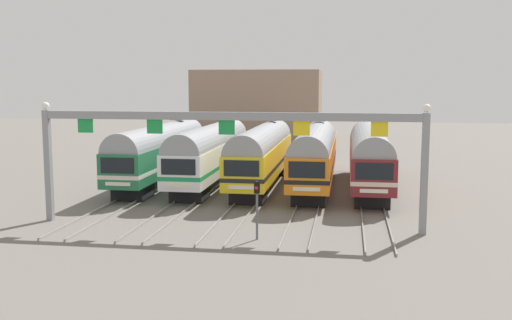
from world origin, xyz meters
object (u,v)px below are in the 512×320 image
Objects in this scene: commuter_train_white at (210,151)px; catenary_gantry at (227,134)px; commuter_train_orange at (315,153)px; commuter_train_maroon at (369,154)px; yard_signal_mast at (257,199)px; commuter_train_yellow at (262,152)px; commuter_train_green at (160,150)px.

commuter_train_white is 14.35m from catenary_gantry.
commuter_train_orange reaches higher than commuter_train_maroon.
commuter_train_white is at bearing 111.28° from yard_signal_mast.
commuter_train_yellow reaches higher than commuter_train_maroon.
commuter_train_green is 16.04m from catenary_gantry.
yard_signal_mast is at bearing -49.55° from catenary_gantry.
commuter_train_white is 8.27m from commuter_train_orange.
commuter_train_orange is at bearing 179.94° from commuter_train_maroon.
commuter_train_green is at bearing 180.00° from commuter_train_yellow.
commuter_train_green is 1.00× the size of commuter_train_maroon.
commuter_train_white reaches higher than yard_signal_mast.
commuter_train_green is 1.00× the size of commuter_train_yellow.
commuter_train_yellow is at bearing 0.00° from commuter_train_white.
catenary_gantry is (-8.27, -13.49, 2.56)m from commuter_train_maroon.
commuter_train_white is 17.10m from yard_signal_mast.
commuter_train_white and commuter_train_orange have the same top height.
commuter_train_yellow is 0.83× the size of catenary_gantry.
commuter_train_green is at bearing 180.00° from commuter_train_white.
commuter_train_yellow is 16.07m from yard_signal_mast.
commuter_train_white is 1.00× the size of commuter_train_yellow.
yard_signal_mast is at bearing -57.00° from commuter_train_green.
catenary_gantry is 4.44m from yard_signal_mast.
commuter_train_green reaches higher than commuter_train_maroon.
yard_signal_mast is (-6.20, -15.92, -0.53)m from commuter_train_maroon.
commuter_train_maroon is (16.54, -0.00, -0.00)m from commuter_train_green.
commuter_train_orange is at bearing 0.00° from commuter_train_yellow.
commuter_train_white is 1.00× the size of commuter_train_maroon.
commuter_train_maroon is at bearing -0.06° from commuter_train_orange.
commuter_train_white is 0.83× the size of catenary_gantry.
commuter_train_yellow is 8.27m from commuter_train_maroon.
commuter_train_orange is 14.35m from catenary_gantry.
commuter_train_maroon is (4.14, -0.00, -0.00)m from commuter_train_orange.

